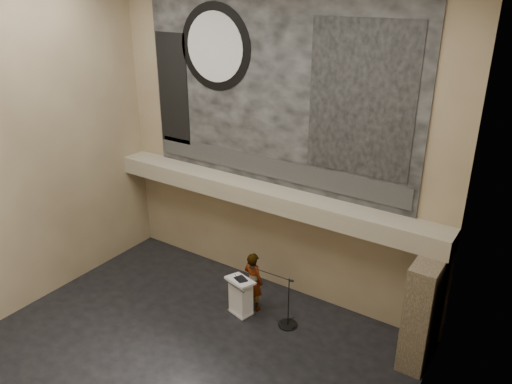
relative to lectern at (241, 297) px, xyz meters
The scene contains 19 objects.
floor 2.28m from the lectern, 94.47° to the right, with size 10.00×10.00×0.00m, color black.
wall_back 4.11m from the lectern, 95.51° to the left, with size 10.00×0.02×8.50m, color #806B51.
wall_left 6.73m from the lectern, 156.87° to the right, with size 0.02×8.00×8.50m, color #806B51.
wall_right 6.47m from the lectern, 24.59° to the right, with size 0.02×8.00×8.50m, color #806B51.
soffit 2.78m from the lectern, 97.08° to the left, with size 10.00×0.80×0.50m, color gray.
sprinkler_left 3.07m from the lectern, 142.90° to the left, with size 0.04×0.04×0.06m, color #B2893D.
sprinkler_right 3.04m from the lectern, 37.82° to the left, with size 0.04×0.04×0.06m, color #B2893D.
banner 5.44m from the lectern, 95.60° to the left, with size 8.00×0.05×5.00m, color black.
banner_text_strip 3.55m from the lectern, 95.73° to the left, with size 7.76×0.02×0.55m, color #2B2B2B.
banner_clock_rim 6.68m from the lectern, 138.90° to the left, with size 2.30×2.30×0.02m, color black.
banner_clock_face 6.68m from the lectern, 139.23° to the left, with size 1.84×1.84×0.02m, color silver.
banner_building_print 5.95m from the lectern, 37.69° to the left, with size 2.60×0.02×3.60m, color black.
banner_brick_print 6.26m from the lectern, 154.28° to the left, with size 1.10×0.02×3.20m, color black.
stone_pier 4.64m from the lectern, 11.87° to the left, with size 0.60×1.40×2.70m, color #453A2A.
lectern is the anchor object (origin of this frame).
binder 0.57m from the lectern, 46.97° to the right, with size 0.32×0.25×0.04m, color black.
papers 0.57m from the lectern, 169.26° to the right, with size 0.23×0.32×0.01m, color white.
speaker_person 0.53m from the lectern, 73.99° to the left, with size 0.62×0.41×1.71m, color white.
mic_stand 1.34m from the lectern, 12.67° to the left, with size 1.45×0.52×1.43m.
Camera 1 is at (6.70, -6.84, 8.34)m, focal length 35.00 mm.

